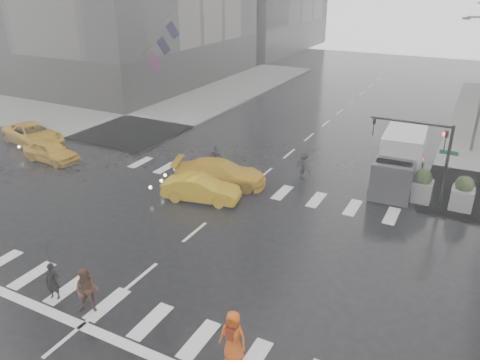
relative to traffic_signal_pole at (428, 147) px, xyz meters
The scene contains 18 objects.
ground 12.47m from the traffic_signal_pole, 138.36° to the right, with size 120.00×120.00×0.00m, color black.
sidewalk_nw 30.21m from the traffic_signal_pole, 161.58° to the left, with size 35.00×35.00×0.15m, color slate.
road_markings 12.47m from the traffic_signal_pole, 138.36° to the right, with size 18.00×48.00×0.01m, color silver, non-canonical shape.
traffic_signal_pole is the anchor object (origin of this frame).
planter_west 3.01m from the traffic_signal_pole, behind, with size 1.10×1.10×1.80m.
planter_mid 2.24m from the traffic_signal_pole, 91.76° to the left, with size 1.10×1.10×1.80m.
planter_east 3.00m from the traffic_signal_pole, ahead, with size 1.10×1.10×1.80m.
flag_cluster 26.38m from the traffic_signal_pole, 156.46° to the left, with size 2.87×3.06×4.69m.
pedestrian_black 18.36m from the traffic_signal_pole, 127.01° to the right, with size 1.22×1.23×2.43m.
pedestrian_brown 17.45m from the traffic_signal_pole, 122.60° to the right, with size 0.87×0.67×1.78m, color #4F2C1C.
pedestrian_orange 14.85m from the traffic_signal_pole, 104.18° to the right, with size 0.94×0.66×1.81m.
pedestrian_far_a 12.12m from the traffic_signal_pole, behind, with size 0.98×0.60×1.68m, color black.
pedestrian_far_b 7.12m from the traffic_signal_pole, behind, with size 1.10×0.61×1.70m, color black.
taxi_front 22.87m from the traffic_signal_pole, 168.57° to the right, with size 1.65×4.11×1.40m, color #E1A20B.
taxi_mid 11.90m from the traffic_signal_pole, 154.86° to the right, with size 1.46×4.18×1.38m, color #E1A20B.
taxi_rear 11.22m from the traffic_signal_pole, 165.29° to the right, with size 2.16×4.70×1.54m, color #E1A20B.
taxi_far 26.31m from the traffic_signal_pole, behind, with size 2.49×4.79×1.50m, color #E1A20B.
box_truck 2.91m from the traffic_signal_pole, 127.94° to the left, with size 2.18×5.82×3.09m.
Camera 1 is at (10.84, -16.17, 11.22)m, focal length 35.00 mm.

